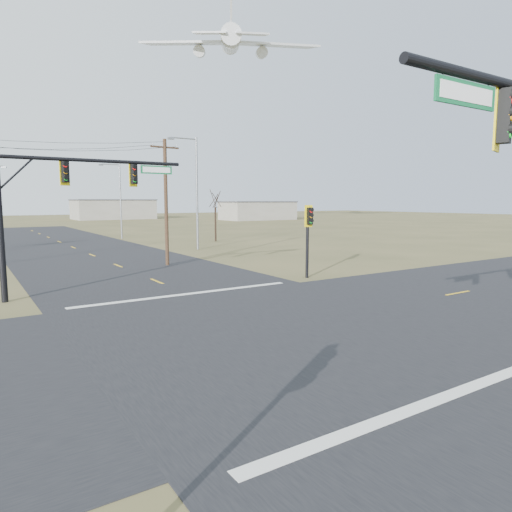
{
  "coord_description": "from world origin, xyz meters",
  "views": [
    {
      "loc": [
        -9.71,
        -13.97,
        4.83
      ],
      "look_at": [
        -0.0,
        1.0,
        2.67
      ],
      "focal_mm": 32.0,
      "sensor_mm": 36.0,
      "label": 1
    }
  ],
  "objects_px": {
    "streetlight_a": "(195,187)",
    "mast_arm_far": "(63,190)",
    "streetlight_b": "(119,197)",
    "bare_tree_c": "(215,198)",
    "utility_pole_near": "(166,201)",
    "pedestal_signal_ne": "(309,225)"
  },
  "relations": [
    {
      "from": "streetlight_a",
      "to": "mast_arm_far",
      "type": "bearing_deg",
      "value": -134.89
    },
    {
      "from": "mast_arm_far",
      "to": "streetlight_b",
      "type": "height_order",
      "value": "streetlight_b"
    },
    {
      "from": "streetlight_a",
      "to": "streetlight_b",
      "type": "bearing_deg",
      "value": 95.16
    },
    {
      "from": "streetlight_b",
      "to": "bare_tree_c",
      "type": "xyz_separation_m",
      "value": [
        8.54,
        -10.13,
        -0.24
      ]
    },
    {
      "from": "utility_pole_near",
      "to": "streetlight_b",
      "type": "height_order",
      "value": "streetlight_b"
    },
    {
      "from": "utility_pole_near",
      "to": "bare_tree_c",
      "type": "distance_m",
      "value": 20.85
    },
    {
      "from": "pedestal_signal_ne",
      "to": "streetlight_a",
      "type": "distance_m",
      "value": 19.71
    },
    {
      "from": "streetlight_a",
      "to": "bare_tree_c",
      "type": "height_order",
      "value": "streetlight_a"
    },
    {
      "from": "mast_arm_far",
      "to": "streetlight_b",
      "type": "distance_m",
      "value": 36.55
    },
    {
      "from": "mast_arm_far",
      "to": "pedestal_signal_ne",
      "type": "distance_m",
      "value": 14.17
    },
    {
      "from": "utility_pole_near",
      "to": "mast_arm_far",
      "type": "bearing_deg",
      "value": -138.0
    },
    {
      "from": "streetlight_a",
      "to": "pedestal_signal_ne",
      "type": "bearing_deg",
      "value": -97.06
    },
    {
      "from": "utility_pole_near",
      "to": "bare_tree_c",
      "type": "bearing_deg",
      "value": 52.02
    },
    {
      "from": "mast_arm_far",
      "to": "utility_pole_near",
      "type": "distance_m",
      "value": 11.47
    },
    {
      "from": "mast_arm_far",
      "to": "pedestal_signal_ne",
      "type": "bearing_deg",
      "value": -35.58
    },
    {
      "from": "mast_arm_far",
      "to": "streetlight_a",
      "type": "height_order",
      "value": "streetlight_a"
    },
    {
      "from": "mast_arm_far",
      "to": "streetlight_a",
      "type": "relative_size",
      "value": 0.84
    },
    {
      "from": "bare_tree_c",
      "to": "streetlight_a",
      "type": "bearing_deg",
      "value": -130.13
    },
    {
      "from": "pedestal_signal_ne",
      "to": "mast_arm_far",
      "type": "bearing_deg",
      "value": 177.27
    },
    {
      "from": "bare_tree_c",
      "to": "mast_arm_far",
      "type": "bearing_deg",
      "value": -131.53
    },
    {
      "from": "mast_arm_far",
      "to": "pedestal_signal_ne",
      "type": "relative_size",
      "value": 2.01
    },
    {
      "from": "bare_tree_c",
      "to": "streetlight_b",
      "type": "bearing_deg",
      "value": 130.13
    }
  ]
}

